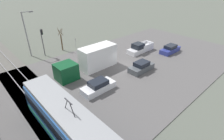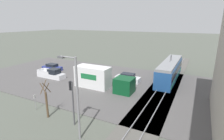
# 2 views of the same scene
# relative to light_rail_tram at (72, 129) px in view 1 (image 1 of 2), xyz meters

# --- Properties ---
(ground_plane) EXTENTS (320.00, 320.00, 0.00)m
(ground_plane) POSITION_rel_light_rail_tram_xyz_m (6.95, -14.03, -1.78)
(ground_plane) COLOR #565B51
(road_surface) EXTENTS (22.98, 45.37, 0.08)m
(road_surface) POSITION_rel_light_rail_tram_xyz_m (6.95, -14.03, -1.74)
(road_surface) COLOR #565454
(road_surface) RESTS_ON ground
(rail_bed) EXTENTS (59.46, 4.40, 0.22)m
(rail_bed) POSITION_rel_light_rail_tram_xyz_m (6.95, -0.00, -1.73)
(rail_bed) COLOR #5B5954
(rail_bed) RESTS_ON ground
(light_rail_tram) EXTENTS (14.25, 2.76, 4.64)m
(light_rail_tram) POSITION_rel_light_rail_tram_xyz_m (0.00, 0.00, 0.00)
(light_rail_tram) COLOR #235193
(light_rail_tram) RESTS_ON ground
(box_truck) EXTENTS (2.61, 10.06, 3.50)m
(box_truck) POSITION_rel_light_rail_tram_xyz_m (10.06, -9.40, -0.09)
(box_truck) COLOR #0C4723
(box_truck) RESTS_ON ground
(pickup_truck) EXTENTS (1.91, 5.89, 1.84)m
(pickup_truck) POSITION_rel_light_rail_tram_xyz_m (9.54, -20.77, -1.01)
(pickup_truck) COLOR silver
(pickup_truck) RESTS_ON ground
(sedan_car_0) EXTENTS (1.81, 4.64, 1.45)m
(sedan_car_0) POSITION_rel_light_rail_tram_xyz_m (5.44, -24.82, -1.10)
(sedan_car_0) COLOR navy
(sedan_car_0) RESTS_ON ground
(sedan_car_1) EXTENTS (1.89, 4.30, 1.50)m
(sedan_car_1) POSITION_rel_light_rail_tram_xyz_m (4.49, -14.90, -1.08)
(sedan_car_1) COLOR #4C5156
(sedan_car_1) RESTS_ON ground
(sedan_car_2) EXTENTS (1.88, 4.52, 1.47)m
(sedan_car_2) POSITION_rel_light_rail_tram_xyz_m (4.79, -6.60, -1.09)
(sedan_car_2) COLOR silver
(sedan_car_2) RESTS_ON ground
(traffic_light_pole) EXTENTS (0.28, 0.47, 4.93)m
(traffic_light_pole) POSITION_rel_light_rail_tram_xyz_m (20.47, -6.49, 1.43)
(traffic_light_pole) COLOR #47474C
(traffic_light_pole) RESTS_ON ground
(street_tree) EXTENTS (1.06, 0.88, 4.45)m
(street_tree) POSITION_rel_light_rail_tram_xyz_m (20.63, -10.14, 0.24)
(street_tree) COLOR brown
(street_tree) RESTS_ON ground
(street_lamp_near_crossing) EXTENTS (0.36, 1.95, 7.93)m
(street_lamp_near_crossing) POSITION_rel_light_rail_tram_xyz_m (22.09, -4.67, 2.81)
(street_lamp_near_crossing) COLOR gray
(street_lamp_near_crossing) RESTS_ON ground
(no_parking_sign) EXTENTS (0.32, 0.08, 2.03)m
(no_parking_sign) POSITION_rel_light_rail_tram_xyz_m (20.03, -12.84, -0.53)
(no_parking_sign) COLOR gray
(no_parking_sign) RESTS_ON ground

